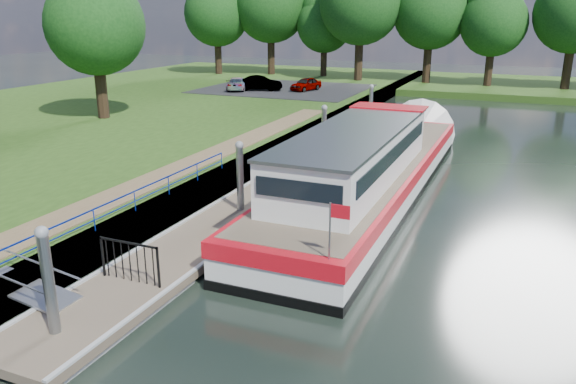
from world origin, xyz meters
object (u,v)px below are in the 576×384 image
at_px(barge, 374,168).
at_px(car_c, 238,84).
at_px(pontoon, 289,183).
at_px(car_b, 260,83).
at_px(car_a, 306,84).

distance_m(barge, car_c, 28.04).
xyz_separation_m(barge, car_c, (-17.86, 21.61, 0.30)).
relative_size(pontoon, barge, 1.42).
bearing_deg(car_b, pontoon, -167.01).
bearing_deg(car_c, car_b, 176.90).
height_order(car_a, car_c, car_a).
distance_m(car_b, car_c, 1.97).
distance_m(barge, car_a, 26.67).
bearing_deg(barge, car_a, 117.37).
relative_size(pontoon, car_c, 7.84).
bearing_deg(car_b, car_c, 90.91).
relative_size(pontoon, car_b, 7.89).
xyz_separation_m(car_b, car_c, (-1.88, -0.56, -0.07)).
height_order(pontoon, barge, barge).
xyz_separation_m(car_a, car_b, (-3.71, -1.51, 0.07)).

